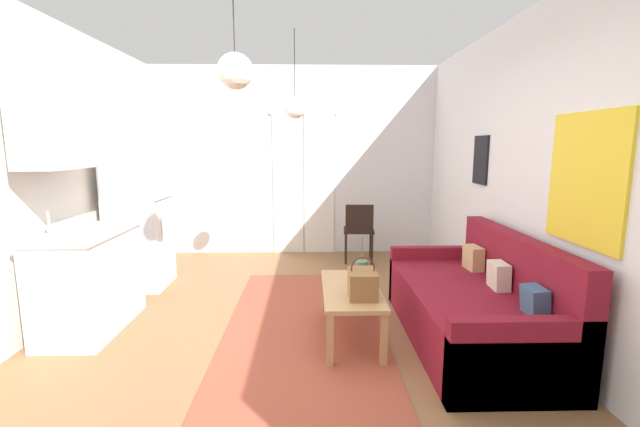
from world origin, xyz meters
TOP-DOWN VIEW (x-y plane):
  - ground_plane at (0.00, 0.00)m, footprint 4.81×7.26m
  - wall_back at (0.01, 3.38)m, footprint 4.41×0.13m
  - wall_right at (2.15, 0.00)m, footprint 0.12×6.86m
  - area_rug at (0.19, 0.63)m, footprint 1.40×3.00m
  - couch at (1.65, 0.32)m, footprint 0.95×1.94m
  - coffee_table at (0.59, 0.39)m, footprint 0.48×1.02m
  - bamboo_vase at (0.70, 0.61)m, footprint 0.11×0.11m
  - handbag at (0.66, 0.18)m, footprint 0.23×0.30m
  - refrigerator at (-1.72, 1.79)m, footprint 0.61×0.61m
  - kitchen_counter at (-1.75, 0.62)m, footprint 0.58×1.04m
  - accent_chair at (0.92, 2.72)m, footprint 0.45×0.43m
  - pendant_lamp_near at (-0.27, 0.05)m, footprint 0.25×0.25m
  - pendant_lamp_far at (0.09, 1.40)m, footprint 0.22×0.22m

SIDE VIEW (x-z plane):
  - ground_plane at x=0.00m, z-range -0.10..0.00m
  - area_rug at x=0.19m, z-range 0.00..0.01m
  - couch at x=1.65m, z-range -0.16..0.74m
  - coffee_table at x=0.59m, z-range 0.16..0.61m
  - accent_chair at x=0.92m, z-range 0.07..0.90m
  - bamboo_vase at x=0.70m, z-range 0.34..0.73m
  - handbag at x=0.66m, z-range 0.39..0.72m
  - refrigerator at x=-1.72m, z-range 0.00..1.64m
  - kitchen_counter at x=-1.75m, z-range -0.23..1.89m
  - wall_back at x=0.01m, z-range -0.01..2.77m
  - wall_right at x=2.15m, z-range 0.00..2.78m
  - pendant_lamp_far at x=0.09m, z-range 1.57..2.45m
  - pendant_lamp_near at x=-0.27m, z-range 1.76..2.53m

